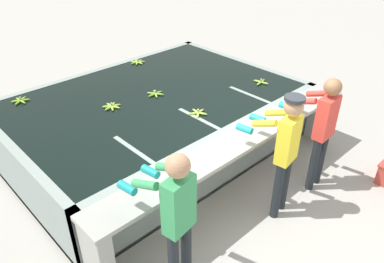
{
  "coord_description": "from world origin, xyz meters",
  "views": [
    {
      "loc": [
        -3.2,
        -2.27,
        3.47
      ],
      "look_at": [
        0.0,
        1.11,
        0.64
      ],
      "focal_mm": 35.0,
      "sensor_mm": 36.0,
      "label": 1
    }
  ],
  "objects_px": {
    "worker_0": "(176,213)",
    "banana_bunch_floating_3": "(155,94)",
    "banana_bunch_floating_0": "(112,106)",
    "worker_2": "(322,125)",
    "banana_bunch_floating_1": "(261,82)",
    "banana_bunch_floating_5": "(138,62)",
    "banana_bunch_floating_2": "(198,113)",
    "banana_bunch_floating_4": "(21,100)",
    "worker_1": "(285,146)",
    "knife_0": "(304,97)"
  },
  "relations": [
    {
      "from": "worker_0",
      "to": "banana_bunch_floating_5",
      "type": "height_order",
      "value": "worker_0"
    },
    {
      "from": "worker_2",
      "to": "worker_0",
      "type": "bearing_deg",
      "value": 178.39
    },
    {
      "from": "knife_0",
      "to": "worker_0",
      "type": "bearing_deg",
      "value": -169.15
    },
    {
      "from": "banana_bunch_floating_0",
      "to": "banana_bunch_floating_4",
      "type": "height_order",
      "value": "same"
    },
    {
      "from": "worker_1",
      "to": "banana_bunch_floating_1",
      "type": "relative_size",
      "value": 5.95
    },
    {
      "from": "worker_2",
      "to": "knife_0",
      "type": "xyz_separation_m",
      "value": [
        0.66,
        0.68,
        -0.07
      ]
    },
    {
      "from": "worker_2",
      "to": "banana_bunch_floating_5",
      "type": "height_order",
      "value": "worker_2"
    },
    {
      "from": "worker_1",
      "to": "worker_0",
      "type": "bearing_deg",
      "value": 178.42
    },
    {
      "from": "banana_bunch_floating_1",
      "to": "knife_0",
      "type": "height_order",
      "value": "banana_bunch_floating_1"
    },
    {
      "from": "banana_bunch_floating_2",
      "to": "worker_0",
      "type": "bearing_deg",
      "value": -139.75
    },
    {
      "from": "banana_bunch_floating_0",
      "to": "banana_bunch_floating_3",
      "type": "bearing_deg",
      "value": -8.02
    },
    {
      "from": "worker_1",
      "to": "banana_bunch_floating_3",
      "type": "bearing_deg",
      "value": 92.59
    },
    {
      "from": "worker_0",
      "to": "banana_bunch_floating_1",
      "type": "xyz_separation_m",
      "value": [
        3.13,
        1.41,
        -0.08
      ]
    },
    {
      "from": "banana_bunch_floating_3",
      "to": "banana_bunch_floating_4",
      "type": "relative_size",
      "value": 1.0
    },
    {
      "from": "worker_2",
      "to": "banana_bunch_floating_5",
      "type": "distance_m",
      "value": 3.67
    },
    {
      "from": "worker_2",
      "to": "banana_bunch_floating_0",
      "type": "bearing_deg",
      "value": 124.15
    },
    {
      "from": "worker_1",
      "to": "knife_0",
      "type": "relative_size",
      "value": 5.96
    },
    {
      "from": "banana_bunch_floating_0",
      "to": "banana_bunch_floating_2",
      "type": "xyz_separation_m",
      "value": [
        0.78,
        -1.01,
        0.0
      ]
    },
    {
      "from": "worker_0",
      "to": "banana_bunch_floating_3",
      "type": "bearing_deg",
      "value": 55.44
    },
    {
      "from": "banana_bunch_floating_5",
      "to": "banana_bunch_floating_1",
      "type": "bearing_deg",
      "value": -66.56
    },
    {
      "from": "banana_bunch_floating_5",
      "to": "worker_2",
      "type": "bearing_deg",
      "value": -85.17
    },
    {
      "from": "banana_bunch_floating_3",
      "to": "banana_bunch_floating_4",
      "type": "height_order",
      "value": "same"
    },
    {
      "from": "banana_bunch_floating_4",
      "to": "knife_0",
      "type": "bearing_deg",
      "value": -41.93
    },
    {
      "from": "worker_1",
      "to": "banana_bunch_floating_0",
      "type": "bearing_deg",
      "value": 109.08
    },
    {
      "from": "worker_2",
      "to": "knife_0",
      "type": "bearing_deg",
      "value": 45.72
    },
    {
      "from": "banana_bunch_floating_0",
      "to": "banana_bunch_floating_5",
      "type": "distance_m",
      "value": 1.81
    },
    {
      "from": "banana_bunch_floating_2",
      "to": "worker_2",
      "type": "bearing_deg",
      "value": -58.51
    },
    {
      "from": "banana_bunch_floating_1",
      "to": "banana_bunch_floating_2",
      "type": "bearing_deg",
      "value": -178.27
    },
    {
      "from": "banana_bunch_floating_2",
      "to": "banana_bunch_floating_4",
      "type": "relative_size",
      "value": 0.97
    },
    {
      "from": "banana_bunch_floating_5",
      "to": "worker_0",
      "type": "bearing_deg",
      "value": -121.39
    },
    {
      "from": "worker_2",
      "to": "banana_bunch_floating_1",
      "type": "bearing_deg",
      "value": 66.91
    },
    {
      "from": "worker_0",
      "to": "worker_1",
      "type": "distance_m",
      "value": 1.68
    },
    {
      "from": "worker_2",
      "to": "banana_bunch_floating_2",
      "type": "relative_size",
      "value": 6.02
    },
    {
      "from": "banana_bunch_floating_1",
      "to": "banana_bunch_floating_2",
      "type": "distance_m",
      "value": 1.52
    },
    {
      "from": "banana_bunch_floating_1",
      "to": "banana_bunch_floating_0",
      "type": "bearing_deg",
      "value": 157.15
    },
    {
      "from": "banana_bunch_floating_4",
      "to": "banana_bunch_floating_2",
      "type": "bearing_deg",
      "value": -51.73
    },
    {
      "from": "banana_bunch_floating_4",
      "to": "knife_0",
      "type": "relative_size",
      "value": 1.0
    },
    {
      "from": "banana_bunch_floating_2",
      "to": "knife_0",
      "type": "xyz_separation_m",
      "value": [
        1.54,
        -0.76,
        -0.01
      ]
    },
    {
      "from": "banana_bunch_floating_3",
      "to": "banana_bunch_floating_0",
      "type": "bearing_deg",
      "value": 171.98
    },
    {
      "from": "banana_bunch_floating_2",
      "to": "banana_bunch_floating_0",
      "type": "bearing_deg",
      "value": 127.67
    },
    {
      "from": "banana_bunch_floating_1",
      "to": "worker_0",
      "type": "bearing_deg",
      "value": -155.69
    },
    {
      "from": "knife_0",
      "to": "banana_bunch_floating_5",
      "type": "bearing_deg",
      "value": 107.98
    },
    {
      "from": "banana_bunch_floating_4",
      "to": "banana_bunch_floating_5",
      "type": "height_order",
      "value": "same"
    },
    {
      "from": "worker_0",
      "to": "banana_bunch_floating_3",
      "type": "relative_size",
      "value": 6.0
    },
    {
      "from": "banana_bunch_floating_0",
      "to": "banana_bunch_floating_1",
      "type": "xyz_separation_m",
      "value": [
        2.3,
        -0.97,
        0.0
      ]
    },
    {
      "from": "worker_1",
      "to": "banana_bunch_floating_5",
      "type": "xyz_separation_m",
      "value": [
        0.51,
        3.63,
        -0.09
      ]
    },
    {
      "from": "worker_0",
      "to": "worker_2",
      "type": "bearing_deg",
      "value": -1.61
    },
    {
      "from": "worker_0",
      "to": "knife_0",
      "type": "distance_m",
      "value": 3.22
    },
    {
      "from": "banana_bunch_floating_0",
      "to": "banana_bunch_floating_3",
      "type": "xyz_separation_m",
      "value": [
        0.74,
        -0.1,
        0.0
      ]
    },
    {
      "from": "banana_bunch_floating_4",
      "to": "banana_bunch_floating_3",
      "type": "bearing_deg",
      "value": -36.74
    }
  ]
}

